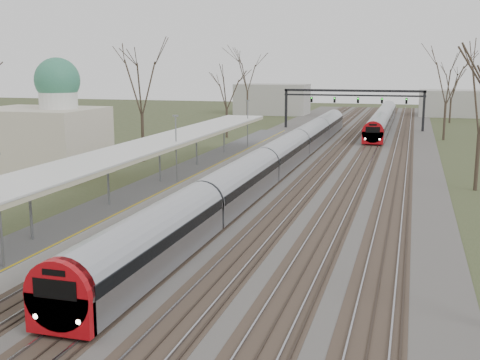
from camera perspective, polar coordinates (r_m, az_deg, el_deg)
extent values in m
cube|color=#474442|center=(63.50, 7.68, 2.04)|extent=(24.00, 160.00, 0.10)
cube|color=#4C3828|center=(64.62, 2.41, 2.32)|extent=(2.60, 160.00, 0.06)
cube|color=gray|center=(64.78, 1.79, 2.41)|extent=(0.07, 160.00, 0.12)
cube|color=gray|center=(64.45, 3.03, 2.35)|extent=(0.07, 160.00, 0.12)
cube|color=#4C3828|center=(63.90, 5.46, 2.18)|extent=(2.60, 160.00, 0.06)
cube|color=gray|center=(64.02, 4.83, 2.27)|extent=(0.07, 160.00, 0.12)
cube|color=gray|center=(63.76, 6.09, 2.21)|extent=(0.07, 160.00, 0.12)
cube|color=#4C3828|center=(63.36, 8.57, 2.03)|extent=(2.60, 160.00, 0.06)
cube|color=gray|center=(63.44, 7.93, 2.13)|extent=(0.07, 160.00, 0.12)
cube|color=gray|center=(63.26, 9.22, 2.07)|extent=(0.07, 160.00, 0.12)
cube|color=#4C3828|center=(63.01, 11.73, 1.88)|extent=(2.60, 160.00, 0.06)
cube|color=gray|center=(63.05, 11.08, 1.98)|extent=(0.07, 160.00, 0.12)
cube|color=gray|center=(62.95, 12.38, 1.91)|extent=(0.07, 160.00, 0.12)
cube|color=#4C3828|center=(62.85, 14.91, 1.72)|extent=(2.60, 160.00, 0.06)
cube|color=gray|center=(62.85, 14.26, 1.82)|extent=(0.07, 160.00, 0.12)
cube|color=gray|center=(62.83, 15.57, 1.75)|extent=(0.07, 160.00, 0.12)
cube|color=#9E9B93|center=(49.01, -5.93, 0.02)|extent=(3.50, 69.00, 1.00)
cylinder|color=slate|center=(31.78, -19.24, -2.77)|extent=(0.14, 0.14, 3.00)
cylinder|color=slate|center=(38.41, -12.40, -0.14)|extent=(0.14, 0.14, 3.00)
cylinder|color=slate|center=(45.49, -7.62, 1.70)|extent=(0.14, 0.14, 3.00)
cylinder|color=slate|center=(52.83, -4.15, 3.03)|extent=(0.14, 0.14, 3.00)
cylinder|color=slate|center=(60.34, -1.53, 4.03)|extent=(0.14, 0.14, 3.00)
cube|color=silver|center=(44.37, -8.19, 3.48)|extent=(4.10, 50.00, 0.12)
cube|color=#BEB693|center=(44.39, -8.19, 3.26)|extent=(4.10, 50.00, 0.25)
cube|color=beige|center=(55.17, -18.38, 3.36)|extent=(10.00, 8.00, 6.00)
cylinder|color=silver|center=(53.72, -16.87, 7.76)|extent=(3.20, 3.20, 2.50)
sphere|color=#2E7356|center=(53.68, -16.94, 9.04)|extent=(3.80, 3.80, 3.80)
cube|color=black|center=(94.30, 4.39, 6.75)|extent=(0.35, 0.35, 6.00)
cube|color=black|center=(92.36, 17.02, 6.23)|extent=(0.35, 0.35, 6.00)
cube|color=black|center=(92.61, 10.70, 8.32)|extent=(21.00, 0.35, 0.35)
cube|color=black|center=(92.64, 10.69, 7.89)|extent=(21.00, 0.25, 0.25)
cube|color=black|center=(93.28, 6.81, 7.59)|extent=(0.32, 0.22, 0.85)
sphere|color=#0CFF19|center=(93.13, 6.80, 7.74)|extent=(0.16, 0.16, 0.16)
cube|color=black|center=(92.78, 8.96, 7.52)|extent=(0.32, 0.22, 0.85)
sphere|color=#0CFF19|center=(92.63, 8.95, 7.67)|extent=(0.16, 0.16, 0.16)
cube|color=black|center=(92.41, 11.13, 7.43)|extent=(0.32, 0.22, 0.85)
sphere|color=#0CFF19|center=(92.25, 11.13, 7.59)|extent=(0.16, 0.16, 0.16)
cube|color=black|center=(92.17, 13.31, 7.34)|extent=(0.32, 0.22, 0.85)
sphere|color=#0CFF19|center=(92.01, 13.31, 7.49)|extent=(0.16, 0.16, 0.16)
cube|color=black|center=(92.06, 15.50, 7.23)|extent=(0.32, 0.22, 0.85)
sphere|color=#0CFF19|center=(91.91, 15.51, 7.39)|extent=(0.16, 0.16, 0.16)
cylinder|color=#2D231C|center=(61.38, -9.21, 3.98)|extent=(0.30, 0.30, 4.95)
cylinder|color=#2D231C|center=(49.91, 21.56, 1.55)|extent=(0.30, 0.30, 4.50)
cube|color=#9EA0A7|center=(56.59, 4.09, 2.12)|extent=(2.55, 75.00, 1.60)
cylinder|color=#9EA0A7|center=(56.49, 4.10, 2.77)|extent=(2.60, 74.70, 2.60)
cube|color=black|center=(56.48, 4.10, 2.87)|extent=(2.62, 74.40, 0.55)
cube|color=#9E090E|center=(22.54, -16.67, -12.05)|extent=(2.55, 0.50, 1.50)
cylinder|color=#9E090E|center=(22.32, -16.70, -10.35)|extent=(2.60, 0.60, 2.60)
cube|color=black|center=(22.00, -17.12, -9.85)|extent=(1.70, 0.12, 0.70)
sphere|color=white|center=(22.87, -18.76, -12.10)|extent=(0.22, 0.22, 0.22)
sphere|color=white|center=(21.99, -15.03, -12.83)|extent=(0.22, 0.22, 0.22)
cube|color=black|center=(56.73, 4.08, 1.19)|extent=(1.80, 74.00, 0.35)
cube|color=#9EA0A7|center=(96.47, 13.35, 5.45)|extent=(2.55, 45.00, 1.60)
cylinder|color=#9EA0A7|center=(96.41, 13.37, 5.84)|extent=(2.60, 44.70, 2.60)
cube|color=black|center=(96.41, 13.37, 5.90)|extent=(2.62, 44.40, 0.55)
cube|color=#9E090E|center=(74.22, 12.46, 3.92)|extent=(2.55, 0.50, 1.50)
cylinder|color=#9E090E|center=(74.19, 12.48, 4.47)|extent=(2.60, 0.60, 2.60)
cube|color=black|center=(73.89, 12.48, 4.67)|extent=(1.70, 0.12, 0.70)
sphere|color=white|center=(74.09, 11.79, 3.86)|extent=(0.22, 0.22, 0.22)
sphere|color=white|center=(73.99, 13.10, 3.80)|extent=(0.22, 0.22, 0.22)
cube|color=black|center=(96.55, 13.33, 4.91)|extent=(1.80, 44.00, 0.35)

